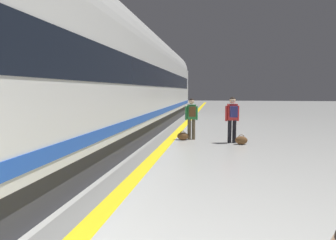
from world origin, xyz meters
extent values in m
cube|color=yellow|center=(-0.69, 10.00, 0.00)|extent=(0.36, 80.00, 0.01)
cube|color=slate|center=(-1.01, 10.00, 0.00)|extent=(0.60, 80.00, 0.01)
cube|color=#38383D|center=(-2.78, 8.52, 0.35)|extent=(2.67, 32.55, 0.70)
cube|color=silver|center=(-2.78, 8.52, 2.15)|extent=(2.90, 33.91, 2.90)
cylinder|color=silver|center=(-2.78, 8.52, 3.55)|extent=(2.84, 33.23, 2.84)
cube|color=black|center=(-2.78, 8.52, 2.50)|extent=(2.93, 31.88, 0.80)
cube|color=#1E4CB2|center=(-2.78, 8.52, 1.00)|extent=(2.94, 33.23, 0.24)
cube|color=gray|center=(-4.24, 13.61, 1.90)|extent=(0.02, 0.90, 2.00)
cylinder|color=brown|center=(0.04, 11.02, 0.40)|extent=(0.13, 0.13, 0.81)
cylinder|color=brown|center=(0.21, 11.06, 0.40)|extent=(0.13, 0.13, 0.81)
cube|color=#338C4C|center=(0.12, 11.04, 1.09)|extent=(0.36, 0.27, 0.58)
cylinder|color=#338C4C|center=(-0.08, 11.00, 1.05)|extent=(0.09, 0.09, 0.54)
cylinder|color=#338C4C|center=(0.32, 11.10, 1.05)|extent=(0.09, 0.09, 0.54)
sphere|color=beige|center=(0.12, 11.04, 1.51)|extent=(0.21, 0.21, 0.21)
sphere|color=black|center=(0.12, 11.04, 1.53)|extent=(0.19, 0.19, 0.19)
cube|color=brown|center=(0.16, 10.90, 1.11)|extent=(0.28, 0.19, 0.38)
ellipsoid|color=brown|center=(-0.20, 10.84, 0.15)|extent=(0.44, 0.26, 0.30)
torus|color=brown|center=(-0.20, 10.84, 0.25)|extent=(0.22, 0.02, 0.22)
cylinder|color=black|center=(1.58, 10.44, 0.42)|extent=(0.14, 0.14, 0.84)
cylinder|color=black|center=(1.75, 10.49, 0.42)|extent=(0.14, 0.14, 0.84)
cube|color=red|center=(1.67, 10.47, 1.14)|extent=(0.38, 0.29, 0.60)
cylinder|color=red|center=(1.45, 10.41, 1.09)|extent=(0.09, 0.09, 0.56)
cylinder|color=red|center=(1.88, 10.54, 1.09)|extent=(0.09, 0.09, 0.56)
sphere|color=beige|center=(1.67, 10.47, 1.58)|extent=(0.22, 0.22, 0.22)
sphere|color=black|center=(1.67, 10.47, 1.60)|extent=(0.20, 0.20, 0.20)
cube|color=navy|center=(1.71, 10.32, 1.16)|extent=(0.29, 0.21, 0.40)
ellipsoid|color=brown|center=(1.99, 10.16, 0.15)|extent=(0.44, 0.26, 0.30)
torus|color=brown|center=(1.99, 10.16, 0.25)|extent=(0.22, 0.02, 0.22)
camera|label=1|loc=(1.08, -1.12, 1.93)|focal=33.18mm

